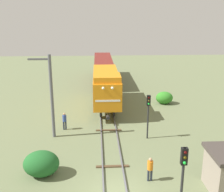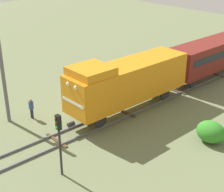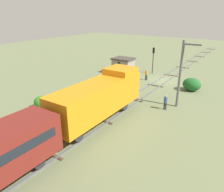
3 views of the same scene
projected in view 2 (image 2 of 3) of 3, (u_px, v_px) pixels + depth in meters
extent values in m
cube|color=#4C3823|center=(57.00, 140.00, 24.15)|extent=(2.40, 0.24, 0.09)
cube|color=#4C3823|center=(124.00, 112.00, 28.20)|extent=(2.40, 0.24, 0.09)
cube|color=#4C3823|center=(175.00, 91.00, 32.25)|extent=(2.40, 0.24, 0.09)
cube|color=#4C3823|center=(214.00, 74.00, 36.31)|extent=(2.40, 0.24, 0.09)
cube|color=orange|center=(129.00, 80.00, 27.42)|extent=(2.90, 11.00, 2.90)
cube|color=orange|center=(91.00, 71.00, 24.32)|extent=(2.75, 2.80, 0.60)
cube|color=orange|center=(73.00, 100.00, 24.03)|extent=(2.84, 0.10, 2.84)
cube|color=white|center=(73.00, 103.00, 24.08)|extent=(2.46, 0.06, 0.20)
sphere|color=white|center=(68.00, 84.00, 23.85)|extent=(0.28, 0.28, 0.28)
sphere|color=white|center=(76.00, 87.00, 23.24)|extent=(0.28, 0.28, 0.28)
cylinder|color=#262628|center=(71.00, 124.00, 24.60)|extent=(0.36, 0.50, 0.36)
cylinder|color=#262628|center=(88.00, 114.00, 26.47)|extent=(0.18, 1.10, 1.10)
cylinder|color=#262628|center=(100.00, 120.00, 25.49)|extent=(0.18, 1.10, 1.10)
cylinder|color=#262628|center=(152.00, 89.00, 30.99)|extent=(0.18, 1.10, 1.10)
cylinder|color=#262628|center=(165.00, 93.00, 30.01)|extent=(0.18, 1.10, 1.10)
cube|color=maroon|center=(219.00, 51.00, 35.52)|extent=(2.80, 14.00, 2.70)
cube|color=black|center=(220.00, 48.00, 35.38)|extent=(2.84, 12.88, 0.64)
cylinder|color=#262628|center=(180.00, 78.00, 33.46)|extent=(0.16, 0.96, 0.96)
cylinder|color=#262628|center=(192.00, 83.00, 32.49)|extent=(0.16, 0.96, 0.96)
cylinder|color=#262628|center=(60.00, 146.00, 19.89)|extent=(0.14, 0.14, 4.02)
cube|color=black|center=(58.00, 122.00, 19.25)|extent=(0.32, 0.24, 0.90)
sphere|color=#390606|center=(56.00, 119.00, 19.05)|extent=(0.16, 0.16, 0.16)
sphere|color=#3C3306|center=(56.00, 123.00, 19.17)|extent=(0.16, 0.16, 0.16)
sphere|color=green|center=(57.00, 128.00, 19.29)|extent=(0.16, 0.16, 0.16)
cylinder|color=#262B38|center=(31.00, 113.00, 27.21)|extent=(0.15, 0.15, 0.85)
cylinder|color=#262B38|center=(33.00, 114.00, 27.07)|extent=(0.15, 0.15, 0.85)
cylinder|color=#33478C|center=(31.00, 105.00, 26.84)|extent=(0.38, 0.38, 0.62)
sphere|color=tan|center=(31.00, 100.00, 26.66)|extent=(0.23, 0.23, 0.23)
cylinder|color=#595960|center=(3.00, 76.00, 25.35)|extent=(0.28, 0.28, 7.50)
ellipsoid|color=#328326|center=(211.00, 132.00, 23.83)|extent=(2.10, 1.72, 1.53)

